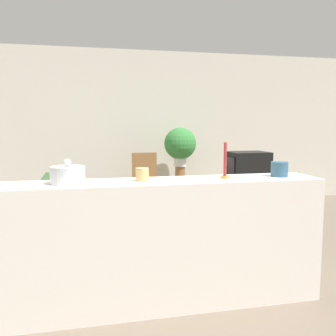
% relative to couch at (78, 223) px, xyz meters
% --- Properties ---
extents(ground_plane, '(14.00, 14.00, 0.00)m').
position_rel_couch_xyz_m(ground_plane, '(0.63, -1.30, -0.26)').
color(ground_plane, '#756656').
extents(wall_back, '(9.00, 0.06, 2.70)m').
position_rel_couch_xyz_m(wall_back, '(0.63, 2.13, 1.09)').
color(wall_back, beige).
rests_on(wall_back, ground_plane).
extents(couch, '(0.97, 1.93, 0.76)m').
position_rel_couch_xyz_m(couch, '(0.00, 0.00, 0.00)').
color(couch, '#33562D').
rests_on(couch, ground_plane).
extents(tv_stand, '(0.81, 0.49, 0.46)m').
position_rel_couch_xyz_m(tv_stand, '(2.29, 0.31, -0.03)').
color(tv_stand, olive).
rests_on(tv_stand, ground_plane).
extents(television, '(0.54, 0.43, 0.59)m').
position_rel_couch_xyz_m(television, '(2.28, 0.31, 0.49)').
color(television, black).
rests_on(television, tv_stand).
extents(wooden_chair, '(0.44, 0.44, 0.98)m').
position_rel_couch_xyz_m(wooden_chair, '(1.03, 1.31, 0.26)').
color(wooden_chair, olive).
rests_on(wooden_chair, ground_plane).
extents(plant_stand, '(0.17, 0.17, 0.72)m').
position_rel_couch_xyz_m(plant_stand, '(1.68, 1.65, 0.10)').
color(plant_stand, olive).
rests_on(plant_stand, ground_plane).
extents(potted_plant, '(0.54, 0.54, 0.66)m').
position_rel_couch_xyz_m(potted_plant, '(1.68, 1.65, 0.83)').
color(potted_plant, white).
rests_on(potted_plant, plant_stand).
extents(foreground_counter, '(2.58, 0.44, 1.00)m').
position_rel_couch_xyz_m(foreground_counter, '(0.63, -1.67, 0.23)').
color(foreground_counter, white).
rests_on(foreground_counter, ground_plane).
extents(decorative_bowl, '(0.25, 0.25, 0.18)m').
position_rel_couch_xyz_m(decorative_bowl, '(-0.04, -1.67, 0.80)').
color(decorative_bowl, silver).
rests_on(decorative_bowl, foreground_counter).
extents(candle_jar, '(0.10, 0.10, 0.10)m').
position_rel_couch_xyz_m(candle_jar, '(0.50, -1.67, 0.78)').
color(candle_jar, tan).
rests_on(candle_jar, foreground_counter).
extents(candlestick, '(0.07, 0.07, 0.29)m').
position_rel_couch_xyz_m(candlestick, '(1.17, -1.67, 0.83)').
color(candlestick, '#B7933D').
rests_on(candlestick, foreground_counter).
extents(coffee_tin, '(0.14, 0.14, 0.12)m').
position_rel_couch_xyz_m(coffee_tin, '(1.65, -1.67, 0.79)').
color(coffee_tin, '#335B75').
rests_on(coffee_tin, foreground_counter).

